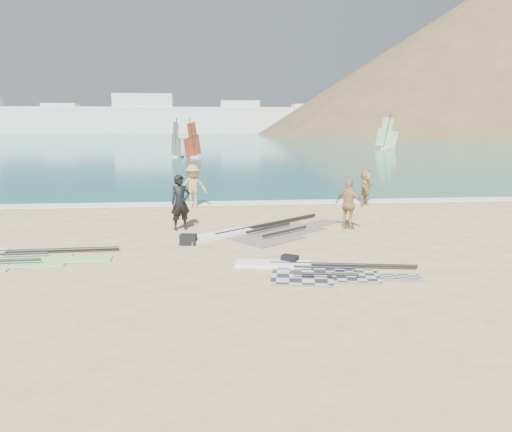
{
  "coord_description": "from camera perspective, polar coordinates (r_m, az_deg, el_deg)",
  "views": [
    {
      "loc": [
        -0.15,
        -11.07,
        3.9
      ],
      "look_at": [
        1.28,
        4.0,
        1.0
      ],
      "focal_mm": 35.0,
      "sensor_mm": 36.0,
      "label": 1
    }
  ],
  "objects": [
    {
      "name": "ground",
      "position": [
        11.74,
        -4.41,
        -8.6
      ],
      "size": [
        300.0,
        300.0,
        0.0
      ],
      "primitive_type": "plane",
      "color": "#DCBB80",
      "rests_on": "ground"
    },
    {
      "name": "sea",
      "position": [
        143.13,
        -5.42,
        9.25
      ],
      "size": [
        300.0,
        240.0,
        0.06
      ],
      "primitive_type": "cube",
      "color": "#0B4C52",
      "rests_on": "ground"
    },
    {
      "name": "surf_line",
      "position": [
        23.7,
        -4.97,
        1.33
      ],
      "size": [
        300.0,
        1.2,
        0.04
      ],
      "primitive_type": "cube",
      "color": "white",
      "rests_on": "ground"
    },
    {
      "name": "far_town",
      "position": [
        161.82,
        -11.14,
        10.87
      ],
      "size": [
        160.0,
        8.0,
        12.0
      ],
      "color": "white",
      "rests_on": "ground"
    },
    {
      "name": "headland_main",
      "position": [
        164.83,
        25.99,
        8.42
      ],
      "size": [
        143.0,
        143.0,
        45.0
      ],
      "primitive_type": "cone",
      "color": "brown",
      "rests_on": "ground"
    },
    {
      "name": "rig_grey",
      "position": [
        13.21,
        6.04,
        -6.18
      ],
      "size": [
        4.83,
        2.31,
        0.19
      ],
      "rotation": [
        0.0,
        0.0,
        -0.18
      ],
      "color": "#272729",
      "rests_on": "ground"
    },
    {
      "name": "rig_orange",
      "position": [
        17.46,
        0.08,
        -1.89
      ],
      "size": [
        6.06,
        4.93,
        0.21
      ],
      "rotation": [
        0.0,
        0.0,
        0.67
      ],
      "color": "#F35720",
      "rests_on": "ground"
    },
    {
      "name": "gear_bag_near",
      "position": [
        16.08,
        -7.75,
        -2.69
      ],
      "size": [
        0.56,
        0.44,
        0.33
      ],
      "primitive_type": "cube",
      "rotation": [
        0.0,
        0.0,
        -0.13
      ],
      "color": "black",
      "rests_on": "ground"
    },
    {
      "name": "gear_bag_far",
      "position": [
        13.8,
        3.87,
        -5.04
      ],
      "size": [
        0.53,
        0.48,
        0.26
      ],
      "primitive_type": "cube",
      "rotation": [
        0.0,
        0.0,
        -0.54
      ],
      "color": "black",
      "rests_on": "ground"
    },
    {
      "name": "person_wetsuit",
      "position": [
        18.15,
        -8.63,
        1.53
      ],
      "size": [
        0.86,
        0.72,
        2.0
      ],
      "primitive_type": "imported",
      "rotation": [
        0.0,
        0.0,
        0.39
      ],
      "color": "black",
      "rests_on": "ground"
    },
    {
      "name": "beachgoer_mid",
      "position": [
        22.77,
        -7.22,
        3.4
      ],
      "size": [
        1.31,
        0.81,
        1.96
      ],
      "primitive_type": "imported",
      "rotation": [
        0.0,
        0.0,
        0.07
      ],
      "color": "#A78155",
      "rests_on": "ground"
    },
    {
      "name": "beachgoer_back",
      "position": [
        18.32,
        10.58,
        1.31
      ],
      "size": [
        1.1,
        1.07,
        1.85
      ],
      "primitive_type": "imported",
      "rotation": [
        0.0,
        0.0,
        2.38
      ],
      "color": "#AA8555",
      "rests_on": "ground"
    },
    {
      "name": "beachgoer_right",
      "position": [
        23.92,
        12.41,
        3.25
      ],
      "size": [
        1.19,
        1.61,
        1.69
      ],
      "primitive_type": "imported",
      "rotation": [
        0.0,
        0.0,
        1.07
      ],
      "color": "tan",
      "rests_on": "ground"
    },
    {
      "name": "windsurfer_left",
      "position": [
        54.21,
        -9.11,
        7.91
      ],
      "size": [
        2.38,
        2.58,
        4.23
      ],
      "rotation": [
        0.0,
        0.0,
        0.45
      ],
      "color": "white",
      "rests_on": "ground"
    },
    {
      "name": "windsurfer_centre",
      "position": [
        53.73,
        -7.29,
        7.92
      ],
      "size": [
        2.19,
        2.22,
        4.17
      ],
      "rotation": [
        0.0,
        0.0,
        -0.68
      ],
      "color": "white",
      "rests_on": "ground"
    },
    {
      "name": "windsurfer_right",
      "position": [
        72.98,
        14.72,
        8.53
      ],
      "size": [
        2.57,
        2.55,
        4.86
      ],
      "rotation": [
        0.0,
        0.0,
        0.89
      ],
      "color": "white",
      "rests_on": "ground"
    }
  ]
}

